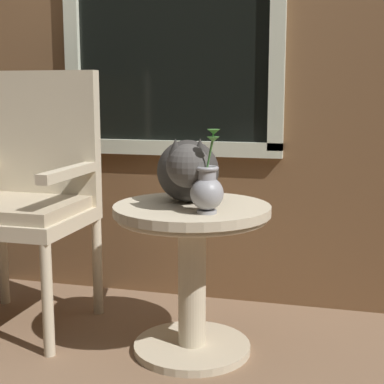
{
  "coord_description": "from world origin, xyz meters",
  "views": [
    {
      "loc": [
        0.76,
        -1.97,
        1.01
      ],
      "look_at": [
        0.2,
        0.11,
        0.63
      ],
      "focal_mm": 54.57,
      "sensor_mm": 36.0,
      "label": 1
    }
  ],
  "objects_px": {
    "wicker_chair": "(29,188)",
    "pewter_vase_with_ivy": "(207,189)",
    "cat": "(188,170)",
    "wicker_side_table": "(192,252)"
  },
  "relations": [
    {
      "from": "wicker_side_table",
      "to": "wicker_chair",
      "type": "relative_size",
      "value": 0.54
    },
    {
      "from": "wicker_side_table",
      "to": "wicker_chair",
      "type": "bearing_deg",
      "value": 170.65
    },
    {
      "from": "wicker_chair",
      "to": "cat",
      "type": "bearing_deg",
      "value": -6.46
    },
    {
      "from": "cat",
      "to": "wicker_side_table",
      "type": "bearing_deg",
      "value": -56.97
    },
    {
      "from": "wicker_side_table",
      "to": "pewter_vase_with_ivy",
      "type": "bearing_deg",
      "value": -55.64
    },
    {
      "from": "wicker_side_table",
      "to": "cat",
      "type": "xyz_separation_m",
      "value": [
        -0.03,
        0.04,
        0.31
      ]
    },
    {
      "from": "wicker_side_table",
      "to": "pewter_vase_with_ivy",
      "type": "relative_size",
      "value": 2.02
    },
    {
      "from": "wicker_side_table",
      "to": "pewter_vase_with_ivy",
      "type": "distance_m",
      "value": 0.31
    },
    {
      "from": "wicker_chair",
      "to": "pewter_vase_with_ivy",
      "type": "relative_size",
      "value": 3.7
    },
    {
      "from": "wicker_chair",
      "to": "cat",
      "type": "distance_m",
      "value": 0.75
    }
  ]
}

